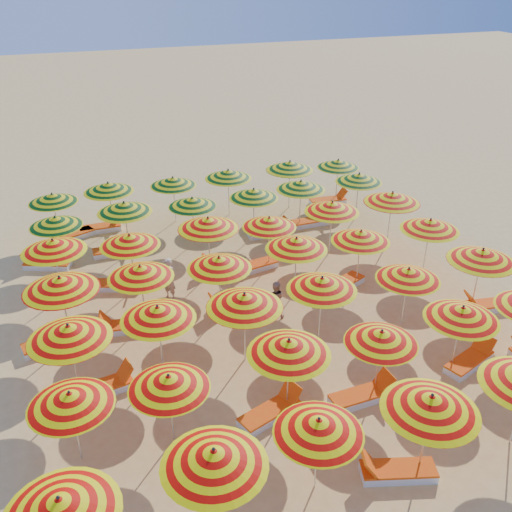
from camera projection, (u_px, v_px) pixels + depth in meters
The scene contains 62 objects.
ground at pixel (261, 304), 19.40m from camera, with size 120.00×120.00×0.00m, color #ECBB69.
umbrella_0 at pixel (60, 507), 9.98m from camera, with size 2.69×2.69×2.26m.
umbrella_1 at pixel (214, 458), 10.94m from camera, with size 2.75×2.75×2.27m.
umbrella_2 at pixel (319, 426), 11.91m from camera, with size 2.11×2.11×2.07m.
umbrella_3 at pixel (431, 403), 12.24m from camera, with size 2.29×2.29×2.29m.
umbrella_6 at pixel (70, 399), 12.62m from camera, with size 2.55×2.55×2.07m.
umbrella_7 at pixel (169, 382), 13.15m from camera, with size 2.20×2.20×2.05m.
umbrella_8 at pixel (289, 347), 14.04m from camera, with size 2.58×2.58×2.25m.
umbrella_9 at pixel (381, 337), 14.70m from camera, with size 2.49×2.49×2.05m.
umbrella_10 at pixel (462, 313), 15.48m from camera, with size 2.72×2.72×2.17m.
umbrella_12 at pixel (69, 332), 14.50m from camera, with size 2.25×2.25×2.31m.
umbrella_13 at pixel (158, 313), 15.44m from camera, with size 2.74×2.74×2.21m.
umbrella_14 at pixel (244, 301), 15.82m from camera, with size 2.80×2.80×2.31m.
umbrella_15 at pixel (322, 284), 16.76m from camera, with size 2.27×2.27×2.23m.
umbrella_16 at pixel (408, 274), 17.46m from camera, with size 2.61×2.61×2.12m.
umbrella_17 at pixel (482, 255), 18.17m from camera, with size 2.37×2.37×2.32m.
umbrella_18 at pixel (60, 284), 16.53m from camera, with size 2.52×2.52×2.36m.
umbrella_19 at pixel (140, 272), 17.48m from camera, with size 2.13×2.13×2.18m.
umbrella_20 at pixel (219, 263), 17.95m from camera, with size 2.48×2.48×2.20m.
umbrella_21 at pixel (296, 243), 19.08m from camera, with size 2.54×2.54×2.23m.
umbrella_22 at pixel (361, 236), 19.68m from camera, with size 2.43×2.43×2.18m.
umbrella_23 at pixel (430, 225), 20.37m from camera, with size 2.45×2.45×2.24m.
umbrella_24 at pixel (53, 246), 18.84m from camera, with size 2.40×2.40×2.28m.
umbrella_25 at pixel (130, 240), 19.37m from camera, with size 2.39×2.39×2.19m.
umbrella_26 at pixel (208, 223), 20.27m from camera, with size 2.80×2.80×2.34m.
umbrella_27 at pixel (269, 222), 20.81m from camera, with size 2.59×2.59×2.12m.
umbrella_28 at pixel (332, 207), 21.78m from camera, with size 2.68×2.68×2.25m.
umbrella_29 at pixel (392, 198), 22.37m from camera, with size 2.31×2.31×2.35m.
umbrella_30 at pixel (55, 222), 20.98m from camera, with size 2.40×2.40×2.07m.
umbrella_31 at pixel (124, 207), 21.76m from camera, with size 2.69×2.69×2.24m.
umbrella_32 at pixel (192, 202), 22.65m from camera, with size 1.97×1.97×2.05m.
umbrella_33 at pixel (254, 194), 23.23m from camera, with size 2.36×2.36×2.15m.
umbrella_34 at pixel (301, 185), 23.94m from camera, with size 2.64×2.64×2.20m.
umbrella_35 at pixel (359, 178), 24.78m from camera, with size 2.21×2.21×2.17m.
umbrella_36 at pixel (53, 198), 22.96m from camera, with size 2.41×2.41×2.08m.
umbrella_37 at pixel (108, 187), 23.71m from camera, with size 2.18×2.18×2.20m.
umbrella_38 at pixel (173, 182), 24.52m from camera, with size 2.56×2.56×2.12m.
umbrella_39 at pixel (228, 174), 25.11m from camera, with size 2.31×2.31×2.20m.
umbrella_40 at pixel (290, 166), 25.80m from camera, with size 2.90×2.90×2.32m.
umbrella_41 at pixel (338, 164), 26.66m from camera, with size 2.56×2.56×2.10m.
lounger_1 at pixel (396, 471), 12.96m from camera, with size 1.83×1.05×0.69m.
lounger_2 at pixel (271, 412), 14.62m from camera, with size 1.83×1.13×0.69m.
lounger_3 at pixel (362, 396), 15.16m from camera, with size 1.76×0.66×0.69m.
lounger_4 at pixel (470, 361), 16.46m from camera, with size 1.83×1.15×0.69m.
lounger_6 at pixel (103, 388), 15.44m from camera, with size 1.81×0.87×0.69m.
lounger_7 at pixel (488, 305), 19.04m from camera, with size 1.80×0.85×0.69m.
lounger_8 at pixel (53, 342), 17.23m from camera, with size 1.82×0.94×0.69m.
lounger_9 at pixel (128, 326), 17.99m from camera, with size 1.79×0.80×0.69m.
lounger_10 at pixel (234, 306), 19.02m from camera, with size 1.74×0.59×0.69m.
lounger_11 at pixel (343, 284), 20.26m from camera, with size 1.82×1.25×0.69m.
lounger_12 at pixel (120, 285), 20.23m from camera, with size 1.83×1.10×0.69m.
lounger_13 at pixel (224, 269), 21.22m from camera, with size 1.83×1.16×0.69m.
lounger_14 at pixel (254, 266), 21.43m from camera, with size 1.81×0.89×0.69m.
lounger_15 at pixel (46, 264), 21.58m from camera, with size 1.82×1.18×0.69m.
lounger_16 at pixel (116, 250), 22.57m from camera, with size 1.74×0.59×0.69m.
lounger_17 at pixel (269, 232), 24.07m from camera, with size 1.74×0.60×0.69m.
lounger_18 at pixel (312, 222), 24.98m from camera, with size 1.75×0.63×0.69m.
lounger_19 at pixel (72, 236), 23.73m from camera, with size 1.82×1.22×0.69m.
lounger_20 at pixel (101, 228), 24.43m from camera, with size 1.74×0.60×0.69m.
lounger_21 at pixel (329, 201), 27.10m from camera, with size 1.78×0.74×0.69m.
beachgoer_a at pixel (169, 280), 19.30m from camera, with size 0.57×0.37×1.56m, color tan.
beachgoer_b at pixel (275, 300), 18.43m from camera, with size 0.63×0.49×1.30m, color tan.
Camera 1 is at (-5.54, -15.39, 10.57)m, focal length 40.00 mm.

